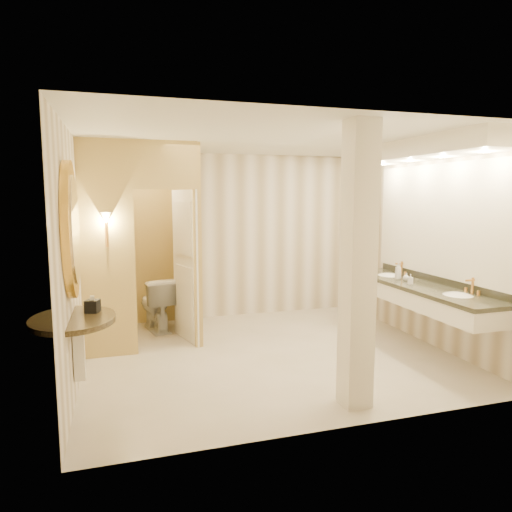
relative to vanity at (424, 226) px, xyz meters
The scene contains 16 objects.
floor 2.60m from the vanity, 168.58° to the left, with size 4.50×4.50×0.00m, color beige.
ceiling 2.29m from the vanity, 168.58° to the left, with size 4.50×4.50×0.00m, color white.
wall_back 3.12m from the vanity, 129.52° to the left, with size 4.50×0.02×2.70m, color silver.
wall_front 2.56m from the vanity, 141.05° to the right, with size 4.50×0.02×2.70m, color silver.
wall_left 4.26m from the vanity, behind, with size 0.02×4.00×2.70m, color silver.
wall_right 0.56m from the vanity, 55.94° to the left, with size 0.02×4.00×2.70m, color silver.
toilet_closet 3.40m from the vanity, 156.10° to the left, with size 1.50×1.55×2.70m.
wall_sconce 3.99m from the vanity, 168.00° to the left, with size 0.14×0.14×0.42m.
vanity is the anchor object (origin of this frame).
console_shelf 4.23m from the vanity, behind, with size 0.98×0.98×1.94m.
pillar 2.05m from the vanity, 143.27° to the right, with size 0.26×0.26×2.70m, color white.
tissue_box 4.11m from the vanity, behind, with size 0.12×0.12×0.12m, color black.
toilet 3.97m from the vanity, 149.83° to the left, with size 0.45×0.79×0.81m, color white.
soap_bottle_a 0.70m from the vanity, 167.89° to the left, with size 0.06×0.06×0.13m, color beige.
soap_bottle_b 0.76m from the vanity, 99.46° to the left, with size 0.08×0.08×0.10m, color silver.
soap_bottle_c 0.76m from the vanity, 103.15° to the left, with size 0.09×0.09×0.23m, color #C6B28C.
Camera 1 is at (-1.78, -5.38, 2.00)m, focal length 32.00 mm.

